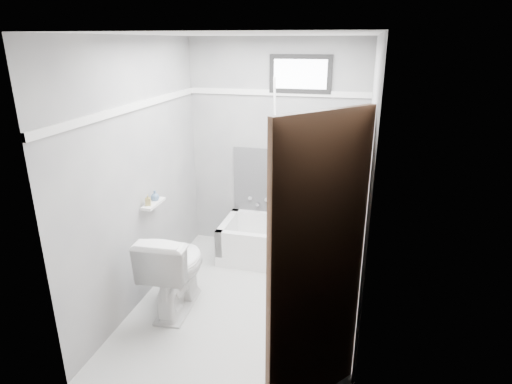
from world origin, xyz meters
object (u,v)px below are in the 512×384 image
(bathtub, at_px, (288,243))
(soap_bottle_a, at_px, (148,200))
(office_chair, at_px, (314,208))
(toilet, at_px, (175,269))
(soap_bottle_b, at_px, (155,195))
(door, at_px, (358,304))

(bathtub, xyz_separation_m, soap_bottle_a, (-1.17, -0.94, 0.76))
(office_chair, height_order, soap_bottle_a, office_chair)
(office_chair, height_order, toilet, office_chair)
(bathtub, distance_m, soap_bottle_b, 1.60)
(door, bearing_deg, toilet, 146.11)
(office_chair, relative_size, toilet, 1.29)
(toilet, bearing_deg, office_chair, -136.46)
(door, relative_size, soap_bottle_b, 19.20)
(toilet, distance_m, soap_bottle_a, 0.68)
(toilet, distance_m, soap_bottle_b, 0.73)
(soap_bottle_b, bearing_deg, toilet, -46.47)
(toilet, height_order, soap_bottle_b, soap_bottle_b)
(bathtub, distance_m, office_chair, 0.50)
(toilet, height_order, door, door)
(bathtub, bearing_deg, door, -71.25)
(door, bearing_deg, soap_bottle_b, 143.67)
(bathtub, height_order, soap_bottle_b, soap_bottle_b)
(door, relative_size, soap_bottle_a, 18.94)
(bathtub, distance_m, toilet, 1.43)
(office_chair, distance_m, soap_bottle_a, 1.77)
(bathtub, relative_size, office_chair, 1.45)
(bathtub, bearing_deg, toilet, -126.83)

